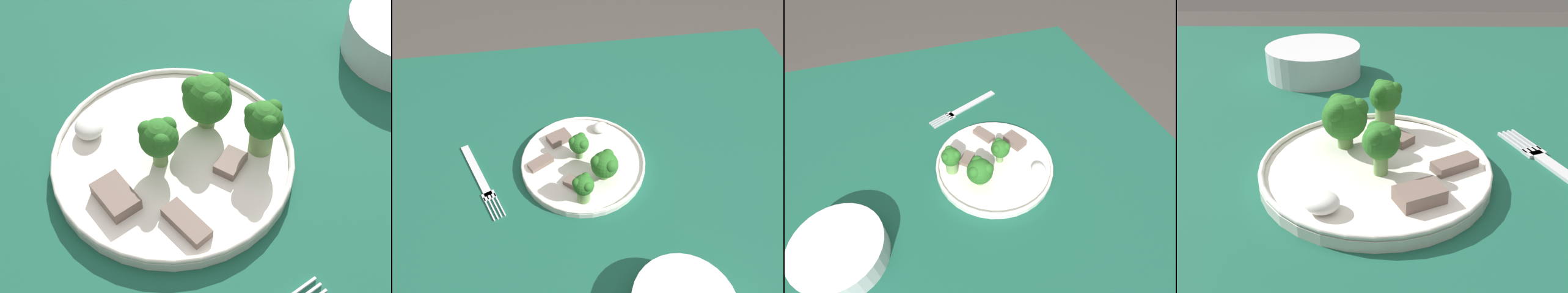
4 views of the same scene
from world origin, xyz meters
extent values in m
cube|color=#195642|center=(0.00, 0.00, 0.74)|extent=(1.07, 1.04, 0.03)
cylinder|color=brown|center=(-0.48, -0.46, 0.36)|extent=(0.06, 0.06, 0.72)
cylinder|color=brown|center=(0.48, -0.46, 0.36)|extent=(0.06, 0.06, 0.72)
cylinder|color=white|center=(0.03, -0.10, 0.76)|extent=(0.24, 0.24, 0.01)
torus|color=white|center=(0.03, -0.10, 0.77)|extent=(0.24, 0.24, 0.01)
cube|color=silver|center=(0.24, -0.11, 0.76)|extent=(0.07, 0.14, 0.00)
cube|color=silver|center=(0.21, -0.05, 0.76)|extent=(0.03, 0.02, 0.00)
cube|color=silver|center=(0.21, -0.02, 0.76)|extent=(0.02, 0.05, 0.00)
cube|color=silver|center=(0.20, -0.02, 0.76)|extent=(0.02, 0.05, 0.00)
cube|color=silver|center=(0.20, -0.03, 0.76)|extent=(0.02, 0.05, 0.00)
cube|color=silver|center=(0.19, -0.03, 0.76)|extent=(0.02, 0.05, 0.00)
cylinder|color=#709E56|center=(0.03, -0.11, 0.78)|extent=(0.02, 0.02, 0.02)
sphere|color=#286B23|center=(0.03, -0.11, 0.80)|extent=(0.04, 0.04, 0.04)
sphere|color=#286B23|center=(0.04, -0.11, 0.81)|extent=(0.02, 0.02, 0.02)
sphere|color=#286B23|center=(0.03, -0.10, 0.81)|extent=(0.02, 0.02, 0.02)
sphere|color=#286B23|center=(0.03, -0.12, 0.81)|extent=(0.02, 0.02, 0.02)
cylinder|color=#709E56|center=(-0.01, -0.05, 0.77)|extent=(0.02, 0.02, 0.02)
sphere|color=#286B23|center=(-0.01, -0.05, 0.80)|extent=(0.05, 0.05, 0.05)
sphere|color=#286B23|center=(0.01, -0.05, 0.81)|extent=(0.02, 0.02, 0.02)
sphere|color=#286B23|center=(-0.01, -0.04, 0.81)|extent=(0.02, 0.02, 0.02)
sphere|color=#286B23|center=(-0.01, -0.07, 0.81)|extent=(0.02, 0.02, 0.02)
cylinder|color=#709E56|center=(0.04, -0.01, 0.78)|extent=(0.02, 0.02, 0.03)
sphere|color=#286B23|center=(0.04, -0.01, 0.81)|extent=(0.04, 0.04, 0.04)
sphere|color=#286B23|center=(0.05, -0.01, 0.82)|extent=(0.02, 0.02, 0.02)
sphere|color=#286B23|center=(0.03, 0.00, 0.82)|extent=(0.02, 0.02, 0.02)
sphere|color=#286B23|center=(0.03, -0.02, 0.82)|extent=(0.02, 0.02, 0.02)
cube|color=#756056|center=(0.05, -0.05, 0.77)|extent=(0.04, 0.04, 0.01)
cube|color=#756056|center=(0.11, -0.10, 0.77)|extent=(0.05, 0.04, 0.01)
cube|color=#756056|center=(0.07, -0.16, 0.77)|extent=(0.05, 0.05, 0.01)
ellipsoid|color=white|center=(-0.02, -0.17, 0.77)|extent=(0.03, 0.03, 0.02)
camera|label=1|loc=(0.36, -0.15, 1.20)|focal=50.00mm
camera|label=2|loc=(0.09, 0.37, 1.34)|focal=35.00mm
camera|label=3|loc=(-0.34, 0.05, 1.26)|focal=28.00mm
camera|label=4|loc=(0.03, -0.51, 1.02)|focal=42.00mm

